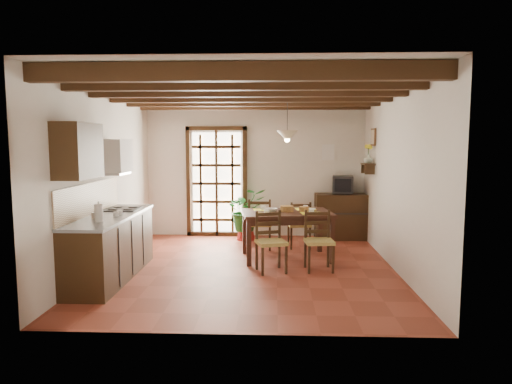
{
  "coord_description": "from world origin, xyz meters",
  "views": [
    {
      "loc": [
        0.39,
        -6.96,
        1.96
      ],
      "look_at": [
        0.1,
        0.4,
        1.15
      ],
      "focal_mm": 32.0,
      "sensor_mm": 36.0,
      "label": 1
    }
  ],
  "objects_px": {
    "sideboard": "(342,216)",
    "crt_tv": "(343,185)",
    "chair_near_right": "(319,252)",
    "kitchen_counter": "(111,245)",
    "chair_far_left": "(260,233)",
    "dining_table": "(287,218)",
    "potted_plant": "(246,212)",
    "chair_near_left": "(271,253)",
    "chair_far_right": "(299,233)",
    "pendant_lamp": "(287,135)"
  },
  "relations": [
    {
      "from": "chair_near_left",
      "to": "chair_far_left",
      "type": "xyz_separation_m",
      "value": [
        -0.22,
        1.49,
        0.01
      ]
    },
    {
      "from": "dining_table",
      "to": "chair_far_right",
      "type": "distance_m",
      "value": 0.94
    },
    {
      "from": "crt_tv",
      "to": "potted_plant",
      "type": "distance_m",
      "value": 2.03
    },
    {
      "from": "sideboard",
      "to": "chair_near_right",
      "type": "bearing_deg",
      "value": -107.53
    },
    {
      "from": "chair_far_left",
      "to": "dining_table",
      "type": "bearing_deg",
      "value": 123.87
    },
    {
      "from": "chair_near_left",
      "to": "chair_near_right",
      "type": "distance_m",
      "value": 0.74
    },
    {
      "from": "kitchen_counter",
      "to": "chair_far_left",
      "type": "distance_m",
      "value": 2.82
    },
    {
      "from": "crt_tv",
      "to": "chair_far_left",
      "type": "bearing_deg",
      "value": -142.81
    },
    {
      "from": "crt_tv",
      "to": "pendant_lamp",
      "type": "height_order",
      "value": "pendant_lamp"
    },
    {
      "from": "chair_near_right",
      "to": "sideboard",
      "type": "relative_size",
      "value": 0.84
    },
    {
      "from": "chair_near_right",
      "to": "potted_plant",
      "type": "distance_m",
      "value": 2.51
    },
    {
      "from": "crt_tv",
      "to": "dining_table",
      "type": "bearing_deg",
      "value": -118.03
    },
    {
      "from": "chair_far_left",
      "to": "pendant_lamp",
      "type": "xyz_separation_m",
      "value": [
        0.47,
        -0.59,
        1.79
      ]
    },
    {
      "from": "dining_table",
      "to": "chair_far_left",
      "type": "height_order",
      "value": "chair_far_left"
    },
    {
      "from": "chair_far_right",
      "to": "potted_plant",
      "type": "distance_m",
      "value": 1.27
    },
    {
      "from": "sideboard",
      "to": "crt_tv",
      "type": "height_order",
      "value": "crt_tv"
    },
    {
      "from": "chair_near_left",
      "to": "potted_plant",
      "type": "xyz_separation_m",
      "value": [
        -0.52,
        2.27,
        0.28
      ]
    },
    {
      "from": "chair_far_right",
      "to": "crt_tv",
      "type": "distance_m",
      "value": 1.48
    },
    {
      "from": "dining_table",
      "to": "crt_tv",
      "type": "height_order",
      "value": "crt_tv"
    },
    {
      "from": "kitchen_counter",
      "to": "chair_near_right",
      "type": "relative_size",
      "value": 2.46
    },
    {
      "from": "crt_tv",
      "to": "potted_plant",
      "type": "relative_size",
      "value": 0.2
    },
    {
      "from": "chair_far_right",
      "to": "dining_table",
      "type": "bearing_deg",
      "value": 65.23
    },
    {
      "from": "chair_near_left",
      "to": "chair_near_right",
      "type": "height_order",
      "value": "chair_near_left"
    },
    {
      "from": "kitchen_counter",
      "to": "crt_tv",
      "type": "height_order",
      "value": "kitchen_counter"
    },
    {
      "from": "crt_tv",
      "to": "pendant_lamp",
      "type": "bearing_deg",
      "value": -119.78
    },
    {
      "from": "dining_table",
      "to": "chair_far_left",
      "type": "distance_m",
      "value": 0.93
    },
    {
      "from": "chair_near_left",
      "to": "chair_far_right",
      "type": "distance_m",
      "value": 1.68
    },
    {
      "from": "sideboard",
      "to": "pendant_lamp",
      "type": "relative_size",
      "value": 1.28
    },
    {
      "from": "chair_near_right",
      "to": "crt_tv",
      "type": "bearing_deg",
      "value": 67.77
    },
    {
      "from": "dining_table",
      "to": "sideboard",
      "type": "relative_size",
      "value": 1.47
    },
    {
      "from": "chair_near_left",
      "to": "chair_far_right",
      "type": "xyz_separation_m",
      "value": [
        0.51,
        1.6,
        -0.01
      ]
    },
    {
      "from": "chair_near_left",
      "to": "chair_far_right",
      "type": "bearing_deg",
      "value": 55.4
    },
    {
      "from": "kitchen_counter",
      "to": "chair_far_left",
      "type": "bearing_deg",
      "value": 42.17
    },
    {
      "from": "dining_table",
      "to": "pendant_lamp",
      "type": "distance_m",
      "value": 1.38
    },
    {
      "from": "dining_table",
      "to": "kitchen_counter",
      "type": "bearing_deg",
      "value": -163.21
    },
    {
      "from": "chair_far_left",
      "to": "potted_plant",
      "type": "xyz_separation_m",
      "value": [
        -0.31,
        0.78,
        0.28
      ]
    },
    {
      "from": "chair_near_left",
      "to": "chair_far_right",
      "type": "height_order",
      "value": "chair_near_left"
    },
    {
      "from": "chair_far_left",
      "to": "chair_far_right",
      "type": "relative_size",
      "value": 1.07
    },
    {
      "from": "kitchen_counter",
      "to": "chair_near_right",
      "type": "bearing_deg",
      "value": 9.45
    },
    {
      "from": "chair_far_right",
      "to": "pendant_lamp",
      "type": "xyz_separation_m",
      "value": [
        -0.26,
        -0.7,
        1.8
      ]
    },
    {
      "from": "chair_far_right",
      "to": "pendant_lamp",
      "type": "relative_size",
      "value": 1.03
    },
    {
      "from": "kitchen_counter",
      "to": "pendant_lamp",
      "type": "height_order",
      "value": "pendant_lamp"
    },
    {
      "from": "kitchen_counter",
      "to": "chair_far_right",
      "type": "bearing_deg",
      "value": 35.34
    },
    {
      "from": "chair_far_left",
      "to": "pendant_lamp",
      "type": "height_order",
      "value": "pendant_lamp"
    },
    {
      "from": "kitchen_counter",
      "to": "chair_near_left",
      "type": "distance_m",
      "value": 2.35
    },
    {
      "from": "sideboard",
      "to": "crt_tv",
      "type": "xyz_separation_m",
      "value": [
        -0.0,
        -0.01,
        0.65
      ]
    },
    {
      "from": "sideboard",
      "to": "dining_table",
      "type": "bearing_deg",
      "value": -126.56
    },
    {
      "from": "kitchen_counter",
      "to": "potted_plant",
      "type": "xyz_separation_m",
      "value": [
        1.78,
        2.67,
        0.1
      ]
    },
    {
      "from": "potted_plant",
      "to": "kitchen_counter",
      "type": "bearing_deg",
      "value": -123.77
    },
    {
      "from": "potted_plant",
      "to": "pendant_lamp",
      "type": "distance_m",
      "value": 2.18
    }
  ]
}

